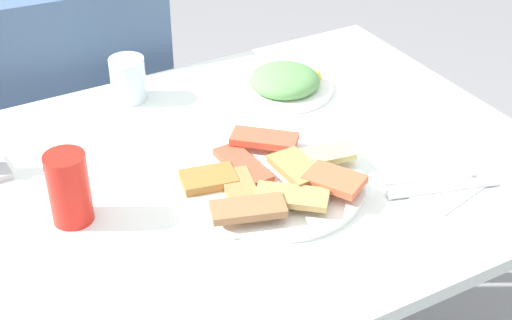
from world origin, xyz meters
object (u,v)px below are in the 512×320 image
at_px(dining_table, 244,207).
at_px(soda_can, 69,188).
at_px(pide_platter, 273,180).
at_px(drinking_glass, 128,79).
at_px(paper_napkin, 435,185).
at_px(dining_chair, 85,132).
at_px(salad_plate_greens, 285,82).
at_px(spoon, 428,177).
at_px(fork, 442,188).

relative_size(dining_table, soda_can, 8.82).
height_order(pide_platter, drinking_glass, drinking_glass).
bearing_deg(paper_napkin, drinking_glass, 122.60).
relative_size(dining_chair, drinking_glass, 10.31).
relative_size(dining_chair, paper_napkin, 7.46).
height_order(salad_plate_greens, spoon, salad_plate_greens).
distance_m(paper_napkin, spoon, 0.02).
bearing_deg(spoon, soda_can, -179.30).
bearing_deg(pide_platter, spoon, -24.56).
distance_m(salad_plate_greens, spoon, 0.40).
distance_m(salad_plate_greens, drinking_glass, 0.32).
distance_m(dining_table, soda_can, 0.35).
height_order(dining_chair, fork, dining_chair).
bearing_deg(drinking_glass, soda_can, -123.97).
bearing_deg(dining_table, paper_napkin, -39.00).
xyz_separation_m(fork, spoon, (0.00, 0.04, 0.00)).
height_order(dining_chair, pide_platter, dining_chair).
xyz_separation_m(pide_platter, salad_plate_greens, (0.20, 0.29, 0.01)).
relative_size(dining_chair, spoon, 5.73).
xyz_separation_m(dining_chair, fork, (0.37, -0.86, 0.23)).
bearing_deg(dining_table, salad_plate_greens, 45.00).
relative_size(salad_plate_greens, spoon, 1.24).
bearing_deg(spoon, dining_chair, 133.70).
height_order(dining_chair, drinking_glass, dining_chair).
relative_size(dining_table, salad_plate_greens, 5.29).
relative_size(pide_platter, salad_plate_greens, 1.53).
height_order(dining_table, fork, fork).
xyz_separation_m(paper_napkin, spoon, (0.00, 0.02, 0.00)).
height_order(pide_platter, fork, pide_platter).
xyz_separation_m(dining_table, soda_can, (-0.31, -0.00, 0.15)).
bearing_deg(paper_napkin, salad_plate_greens, 96.93).
bearing_deg(fork, dining_chair, 130.37).
distance_m(paper_napkin, fork, 0.02).
height_order(dining_table, soda_can, soda_can).
bearing_deg(dining_table, pide_platter, -80.54).
relative_size(soda_can, paper_napkin, 0.97).
relative_size(dining_table, drinking_glass, 11.85).
bearing_deg(pide_platter, fork, -31.10).
distance_m(dining_chair, soda_can, 0.72).
bearing_deg(dining_table, fork, -41.33).
distance_m(dining_table, drinking_glass, 0.37).
bearing_deg(soda_can, dining_chair, 72.60).
bearing_deg(spoon, fork, -70.76).
relative_size(pide_platter, spoon, 1.90).
distance_m(dining_chair, drinking_glass, 0.41).
bearing_deg(soda_can, drinking_glass, 56.03).
relative_size(dining_chair, salad_plate_greens, 4.61).
height_order(salad_plate_greens, paper_napkin, salad_plate_greens).
distance_m(drinking_glass, paper_napkin, 0.64).
relative_size(dining_table, paper_napkin, 8.57).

